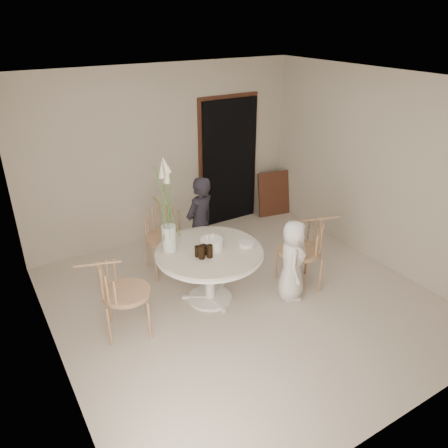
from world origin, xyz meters
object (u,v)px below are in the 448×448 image
chair_right (310,242)px  boy (292,260)px  table (210,258)px  birthday_cake (211,244)px  girl (200,225)px  flower_vase (168,218)px  chair_left (113,287)px  chair_far (162,227)px

chair_right → boy: size_ratio=0.91×
table → birthday_cake: 0.18m
girl → birthday_cake: (-0.23, -0.71, 0.10)m
chair_right → flower_vase: (-1.72, 0.61, 0.52)m
table → girl: girl is taller
girl → boy: 1.38m
table → chair_left: 1.22m
chair_far → chair_left: (-1.07, -1.06, -0.01)m
table → flower_vase: (-0.41, 0.25, 0.54)m
chair_right → birthday_cake: size_ratio=3.49×
chair_left → boy: 2.19m
chair_far → flower_vase: bearing=-100.1°
girl → boy: girl is taller
girl → boy: (0.66, -1.20, -0.16)m
chair_right → girl: 1.50m
boy → chair_far: bearing=69.3°
chair_far → chair_right: (1.45, -1.43, 0.01)m
boy → birthday_cake: boy is taller
chair_right → flower_vase: 1.90m
chair_far → chair_left: size_ratio=1.01×
chair_far → chair_right: 2.04m
table → chair_far: bearing=98.0°
chair_left → boy: (2.14, -0.50, -0.07)m
chair_far → flower_vase: (-0.26, -0.82, 0.54)m
chair_left → boy: bearing=-84.9°
boy → birthday_cake: bearing=96.0°
table → flower_vase: flower_vase is taller
table → flower_vase: size_ratio=1.10×
boy → flower_vase: flower_vase is taller
flower_vase → girl: bearing=34.8°
chair_left → girl: girl is taller
chair_right → chair_left: 2.55m
chair_left → birthday_cake: 1.26m
chair_far → birthday_cake: size_ratio=3.43×
chair_left → flower_vase: flower_vase is taller
chair_far → boy: (1.07, -1.56, -0.08)m
birthday_cake → flower_vase: flower_vase is taller
table → girl: (0.26, 0.72, 0.08)m
chair_right → chair_left: (-2.52, 0.38, -0.02)m
girl → chair_left: bearing=4.6°
chair_left → flower_vase: (0.80, 0.24, 0.54)m
birthday_cake → flower_vase: bearing=151.2°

